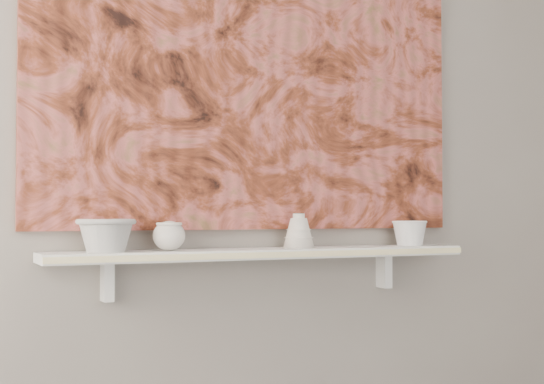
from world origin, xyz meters
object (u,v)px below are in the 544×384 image
painting (256,63)px  bowl_white (410,233)px  cup_cream (169,236)px  shelf (266,253)px  bell_vessel (299,231)px  bowl_grey (106,235)px

painting → bowl_white: bearing=-8.3°
painting → cup_cream: 0.65m
shelf → bell_vessel: 0.14m
painting → bell_vessel: (0.12, -0.08, -0.55)m
cup_cream → bowl_white: bearing=0.0°
shelf → bell_vessel: (0.12, 0.00, 0.07)m
painting → cup_cream: painting is taller
cup_cream → painting: bearing=14.1°
painting → bowl_white: painting is taller
shelf → painting: (0.00, 0.08, 0.62)m
bowl_grey → shelf: bearing=0.0°
cup_cream → bowl_white: 0.87m
bowl_grey → bowl_white: (1.06, 0.00, -0.01)m
shelf → cup_cream: bearing=180.0°
bell_vessel → shelf: bearing=180.0°
bowl_grey → bowl_white: size_ratio=1.43×
shelf → cup_cream: cup_cream is taller
shelf → painting: painting is taller
bowl_white → cup_cream: bearing=180.0°
bowl_grey → bell_vessel: size_ratio=1.54×
shelf → cup_cream: size_ratio=14.42×
cup_cream → bowl_grey: bearing=180.0°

